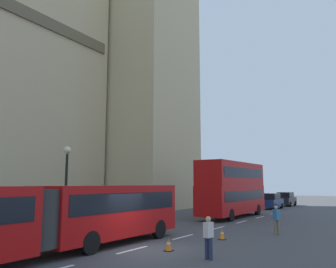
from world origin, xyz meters
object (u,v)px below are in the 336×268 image
Objects in this scene: articulated_bus at (32,215)px; traffic_cone_middle at (222,234)px; street_lamp at (66,183)px; double_decker_bus at (233,187)px; traffic_cone_west at (169,245)px; sedan_trailing at (286,199)px; pedestrian_near_cones at (208,236)px; sedan_lead at (271,201)px; pedestrian_by_kerb at (276,219)px.

articulated_bus reaches higher than traffic_cone_middle.
articulated_bus is 3.38× the size of street_lamp.
double_decker_bus is 18.13× the size of traffic_cone_west.
street_lamp is (-34.17, 4.54, 2.14)m from sedan_trailing.
pedestrian_near_cones is (-16.98, -5.83, -1.80)m from double_decker_bus.
articulated_bus is 33.36m from sedan_lead.
double_decker_bus is at bearing 179.88° from sedan_trailing.
street_lamp reaches higher than traffic_cone_middle.
double_decker_bus reaches higher than articulated_bus.
pedestrian_near_cones is (4.00, -5.83, -0.83)m from articulated_bus.
sedan_trailing is at bearing -0.12° from double_decker_bus.
sedan_lead reaches higher than pedestrian_by_kerb.
articulated_bus is 10.54× the size of pedestrian_by_kerb.
double_decker_bus is at bearing 18.94° from pedestrian_near_cones.
double_decker_bus is 6.22× the size of pedestrian_by_kerb.
traffic_cone_west is (-16.35, -3.52, -2.43)m from double_decker_bus.
articulated_bus is at bearing -179.81° from sedan_lead.
traffic_cone_west is 8.25m from pedestrian_by_kerb.
double_decker_bus is at bearing -179.50° from sedan_lead.
street_lamp is at bearing 81.32° from pedestrian_near_cones.
articulated_bus is 13.90m from pedestrian_by_kerb.
street_lamp is (-27.77, 4.40, 2.14)m from sedan_lead.
articulated_bus is 30.72× the size of traffic_cone_west.
sedan_trailing is 36.21m from pedestrian_near_cones.
double_decker_bus is 12.49m from sedan_lead.
street_lamp is (-3.34, 8.74, 2.77)m from traffic_cone_middle.
sedan_trailing is 2.60× the size of pedestrian_near_cones.
sedan_lead is at bearing 178.69° from sedan_trailing.
double_decker_bus is at bearing -16.30° from street_lamp.
double_decker_bus is 2.39× the size of sedan_lead.
articulated_bus is 6.00m from traffic_cone_west.
traffic_cone_middle is (-30.83, -4.19, -0.63)m from sedan_trailing.
articulated_bus is at bearing -141.07° from street_lamp.
sedan_trailing is at bearing 12.75° from pedestrian_by_kerb.
pedestrian_near_cones is (-0.63, -2.31, 0.63)m from traffic_cone_west.
double_decker_bus is 18.05m from pedestrian_near_cones.
street_lamp is 3.12× the size of pedestrian_by_kerb.
traffic_cone_middle is (8.92, -4.23, -1.46)m from articulated_bus.
sedan_trailing is at bearing 9.20° from pedestrian_near_cones.
traffic_cone_west is 4.34m from traffic_cone_middle.
street_lamp is at bearing 172.43° from sedan_trailing.
sedan_lead is at bearing 10.07° from traffic_cone_middle.
double_decker_bus is 18.13× the size of traffic_cone_middle.
traffic_cone_middle is at bearing -25.38° from articulated_bus.
double_decker_bus reaches higher than pedestrian_near_cones.
pedestrian_by_kerb is at bearing -29.76° from traffic_cone_middle.
traffic_cone_middle is 0.34× the size of pedestrian_by_kerb.
articulated_bus is 4.05× the size of sedan_lead.
pedestrian_near_cones is 8.41m from pedestrian_by_kerb.
sedan_lead is 6.40m from sedan_trailing.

